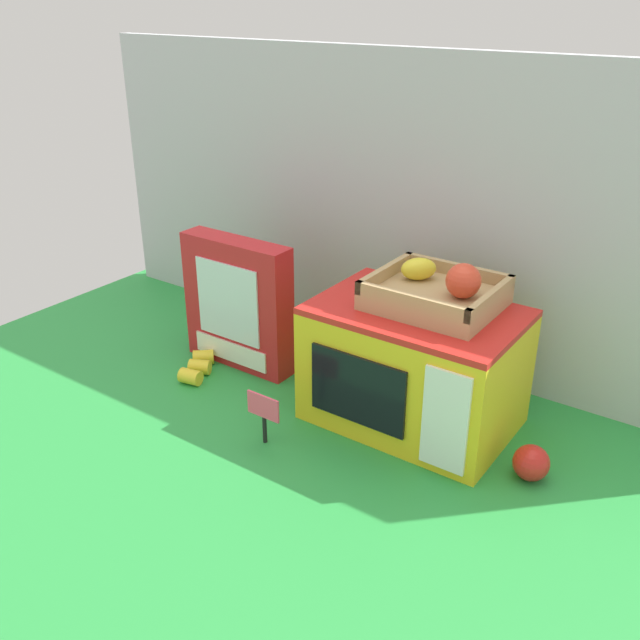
{
  "coord_description": "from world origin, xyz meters",
  "views": [
    {
      "loc": [
        0.71,
        -1.02,
        0.75
      ],
      "look_at": [
        -0.03,
        0.02,
        0.16
      ],
      "focal_mm": 39.71,
      "sensor_mm": 36.0,
      "label": 1
    }
  ],
  "objects_px": {
    "cookie_set_box": "(238,304)",
    "loose_toy_apple": "(531,463)",
    "food_groups_crate": "(438,293)",
    "toy_microwave": "(414,366)",
    "loose_toy_banana": "(198,367)",
    "price_sign": "(262,411)"
  },
  "relations": [
    {
      "from": "toy_microwave",
      "to": "cookie_set_box",
      "type": "relative_size",
      "value": 1.3
    },
    {
      "from": "cookie_set_box",
      "to": "loose_toy_banana",
      "type": "height_order",
      "value": "cookie_set_box"
    },
    {
      "from": "toy_microwave",
      "to": "price_sign",
      "type": "distance_m",
      "value": 0.3
    },
    {
      "from": "food_groups_crate",
      "to": "loose_toy_banana",
      "type": "bearing_deg",
      "value": -164.09
    },
    {
      "from": "loose_toy_banana",
      "to": "price_sign",
      "type": "bearing_deg",
      "value": -23.03
    },
    {
      "from": "food_groups_crate",
      "to": "toy_microwave",
      "type": "bearing_deg",
      "value": -123.42
    },
    {
      "from": "food_groups_crate",
      "to": "loose_toy_apple",
      "type": "height_order",
      "value": "food_groups_crate"
    },
    {
      "from": "cookie_set_box",
      "to": "price_sign",
      "type": "bearing_deg",
      "value": -41.64
    },
    {
      "from": "loose_toy_banana",
      "to": "toy_microwave",
      "type": "bearing_deg",
      "value": 12.87
    },
    {
      "from": "food_groups_crate",
      "to": "loose_toy_apple",
      "type": "relative_size",
      "value": 3.56
    },
    {
      "from": "toy_microwave",
      "to": "loose_toy_apple",
      "type": "distance_m",
      "value": 0.27
    },
    {
      "from": "price_sign",
      "to": "cookie_set_box",
      "type": "bearing_deg",
      "value": 138.36
    },
    {
      "from": "toy_microwave",
      "to": "loose_toy_apple",
      "type": "bearing_deg",
      "value": -10.05
    },
    {
      "from": "cookie_set_box",
      "to": "loose_toy_banana",
      "type": "relative_size",
      "value": 2.27
    },
    {
      "from": "cookie_set_box",
      "to": "loose_toy_apple",
      "type": "xyz_separation_m",
      "value": [
        0.67,
        -0.03,
        -0.11
      ]
    },
    {
      "from": "loose_toy_apple",
      "to": "toy_microwave",
      "type": "bearing_deg",
      "value": 169.95
    },
    {
      "from": "toy_microwave",
      "to": "loose_toy_banana",
      "type": "xyz_separation_m",
      "value": [
        -0.46,
        -0.11,
        -0.1
      ]
    },
    {
      "from": "loose_toy_apple",
      "to": "food_groups_crate",
      "type": "bearing_deg",
      "value": 161.55
    },
    {
      "from": "loose_toy_banana",
      "to": "loose_toy_apple",
      "type": "distance_m",
      "value": 0.72
    },
    {
      "from": "price_sign",
      "to": "loose_toy_apple",
      "type": "height_order",
      "value": "price_sign"
    },
    {
      "from": "loose_toy_apple",
      "to": "loose_toy_banana",
      "type": "bearing_deg",
      "value": -175.13
    },
    {
      "from": "toy_microwave",
      "to": "food_groups_crate",
      "type": "relative_size",
      "value": 1.68
    }
  ]
}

